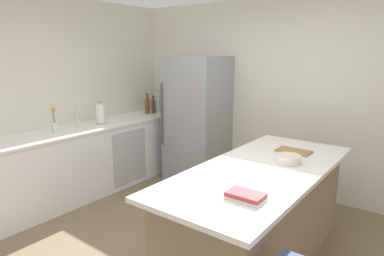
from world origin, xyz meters
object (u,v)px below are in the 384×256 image
(sink_faucet, at_px, (77,115))
(soda_bottle, at_px, (158,104))
(paper_towel_roll, at_px, (101,114))
(cutting_board, at_px, (294,151))
(kitchen_island, at_px, (259,215))
(cookbook_stack, at_px, (246,196))
(mixing_bowl, at_px, (288,159))
(flower_vase, at_px, (55,124))
(syrup_bottle, at_px, (153,106))
(whiskey_bottle, at_px, (147,106))
(gin_bottle, at_px, (164,104))
(refrigerator, at_px, (197,119))

(sink_faucet, bearing_deg, soda_bottle, 87.26)
(paper_towel_roll, relative_size, cutting_board, 0.93)
(kitchen_island, distance_m, cookbook_stack, 0.84)
(sink_faucet, bearing_deg, mixing_bowl, 6.42)
(soda_bottle, xyz_separation_m, cookbook_stack, (2.76, -2.10, -0.13))
(sink_faucet, relative_size, cookbook_stack, 1.17)
(flower_vase, bearing_deg, mixing_bowl, 13.59)
(paper_towel_roll, distance_m, soda_bottle, 1.15)
(cutting_board, bearing_deg, mixing_bowl, -76.53)
(syrup_bottle, relative_size, cutting_board, 0.85)
(soda_bottle, distance_m, whiskey_bottle, 0.20)
(cutting_board, bearing_deg, flower_vase, -158.80)
(whiskey_bottle, relative_size, cutting_board, 0.98)
(kitchen_island, distance_m, whiskey_bottle, 2.96)
(gin_bottle, relative_size, whiskey_bottle, 0.99)
(gin_bottle, bearing_deg, mixing_bowl, -25.37)
(whiskey_bottle, xyz_separation_m, mixing_bowl, (2.75, -0.98, -0.11))
(kitchen_island, height_order, flower_vase, flower_vase)
(gin_bottle, relative_size, soda_bottle, 0.91)
(flower_vase, bearing_deg, refrigerator, 63.35)
(paper_towel_roll, height_order, syrup_bottle, paper_towel_roll)
(whiskey_bottle, bearing_deg, gin_bottle, 68.25)
(kitchen_island, xyz_separation_m, gin_bottle, (-2.50, 1.52, 0.59))
(sink_faucet, bearing_deg, kitchen_island, 0.90)
(kitchen_island, relative_size, whiskey_bottle, 6.91)
(sink_faucet, bearing_deg, gin_bottle, 85.50)
(paper_towel_roll, xyz_separation_m, whiskey_bottle, (-0.05, 0.95, -0.00))
(kitchen_island, bearing_deg, sink_faucet, -179.10)
(sink_faucet, height_order, soda_bottle, soda_bottle)
(mixing_bowl, bearing_deg, cutting_board, 103.47)
(syrup_bottle, height_order, cookbook_stack, syrup_bottle)
(flower_vase, height_order, mixing_bowl, flower_vase)
(kitchen_island, xyz_separation_m, mixing_bowl, (0.13, 0.27, 0.48))
(sink_faucet, distance_m, syrup_bottle, 1.38)
(paper_towel_roll, relative_size, soda_bottle, 0.88)
(refrigerator, xyz_separation_m, cutting_board, (1.75, -0.73, 0.00))
(mixing_bowl, distance_m, cutting_board, 0.37)
(whiskey_bottle, height_order, cookbook_stack, whiskey_bottle)
(mixing_bowl, bearing_deg, cookbook_stack, -85.68)
(cookbook_stack, height_order, mixing_bowl, mixing_bowl)
(paper_towel_roll, xyz_separation_m, cookbook_stack, (2.77, -0.95, -0.12))
(soda_bottle, bearing_deg, whiskey_bottle, -106.76)
(kitchen_island, height_order, gin_bottle, gin_bottle)
(gin_bottle, relative_size, syrup_bottle, 1.15)
(kitchen_island, distance_m, sink_faucet, 2.70)
(whiskey_bottle, distance_m, cookbook_stack, 3.41)
(mixing_bowl, bearing_deg, sink_faucet, -173.58)
(syrup_bottle, xyz_separation_m, whiskey_bottle, (-0.05, -0.09, 0.01))
(kitchen_island, distance_m, flower_vase, 2.68)
(sink_faucet, bearing_deg, refrigerator, 56.80)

